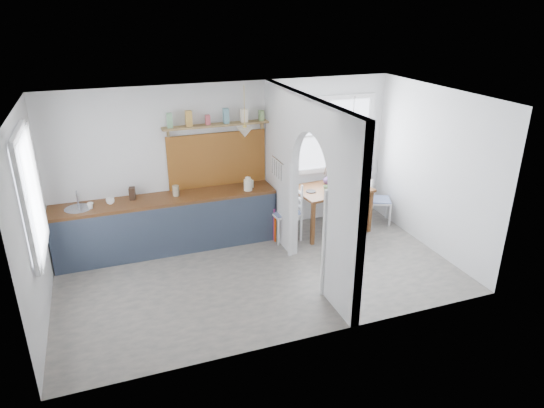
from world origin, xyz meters
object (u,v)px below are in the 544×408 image
object	(u,v)px
chair_left	(285,211)
vase	(328,179)
kettle	(248,184)
chair_right	(379,200)
dining_table	(331,209)

from	to	relation	value
chair_left	vase	world-z (taller)	chair_left
kettle	chair_left	bearing A→B (deg)	-6.95
chair_left	chair_right	bearing A→B (deg)	88.49
dining_table	kettle	distance (m)	1.60
chair_right	vase	xyz separation A→B (m)	(-0.96, 0.22, 0.44)
chair_right	kettle	distance (m)	2.53
chair_right	kettle	world-z (taller)	kettle
dining_table	chair_left	world-z (taller)	chair_left
chair_right	chair_left	bearing A→B (deg)	115.68
dining_table	kettle	world-z (taller)	kettle
dining_table	chair_left	distance (m)	0.89
chair_right	vase	size ratio (longest dim) A/B	5.28
chair_left	chair_right	size ratio (longest dim) A/B	1.15
vase	chair_right	bearing A→B (deg)	-12.65
chair_right	vase	distance (m)	1.08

